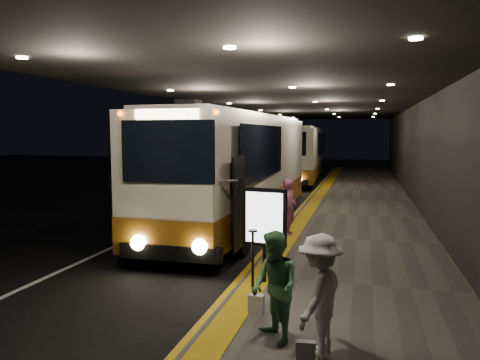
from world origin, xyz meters
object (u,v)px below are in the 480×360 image
at_px(info_sign, 265,219).
at_px(bag_polka, 306,353).
at_px(coach_main, 238,175).
at_px(coach_second, 301,156).
at_px(passenger_waiting_green, 275,287).
at_px(passenger_waiting_white, 320,295).
at_px(bag_plain, 256,304).
at_px(passenger_boarding, 289,207).
at_px(stanchion_post, 253,260).

bearing_deg(info_sign, bag_polka, -60.43).
relative_size(coach_main, coach_second, 1.07).
bearing_deg(passenger_waiting_green, passenger_waiting_white, 33.45).
bearing_deg(coach_second, bag_plain, -86.85).
relative_size(passenger_boarding, bag_polka, 5.41).
xyz_separation_m(bag_plain, info_sign, (-0.21, 1.64, 1.14)).
height_order(bag_plain, info_sign, info_sign).
height_order(passenger_boarding, stanchion_post, passenger_boarding).
distance_m(passenger_boarding, bag_plain, 6.22).
xyz_separation_m(passenger_waiting_white, bag_plain, (-1.15, 1.19, -0.67)).
height_order(passenger_waiting_green, bag_polka, passenger_waiting_green).
distance_m(bag_polka, bag_plain, 1.83).
distance_m(bag_polka, stanchion_post, 3.02).
distance_m(passenger_waiting_white, bag_plain, 1.79).
distance_m(coach_second, stanchion_post, 22.09).
height_order(passenger_waiting_green, bag_plain, passenger_waiting_green).
bearing_deg(bag_polka, passenger_waiting_green, 132.88).
bearing_deg(passenger_waiting_green, coach_main, 161.03).
bearing_deg(passenger_boarding, coach_second, 4.63).
relative_size(coach_second, passenger_waiting_green, 6.89).
height_order(passenger_waiting_white, stanchion_post, passenger_waiting_white).
relative_size(bag_plain, stanchion_post, 0.28).
distance_m(coach_second, bag_plain, 23.28).
distance_m(coach_main, stanchion_post, 7.01).
xyz_separation_m(coach_main, coach_second, (0.09, 15.37, -0.10)).
xyz_separation_m(bag_polka, info_sign, (-1.22, 3.17, 1.14)).
relative_size(passenger_boarding, stanchion_post, 1.45).
height_order(coach_main, passenger_waiting_white, coach_main).
distance_m(coach_second, passenger_waiting_green, 24.26).
height_order(passenger_waiting_green, passenger_waiting_white, passenger_waiting_white).
relative_size(passenger_boarding, info_sign, 0.87).
xyz_separation_m(info_sign, stanchion_post, (-0.12, -0.50, -0.72)).
bearing_deg(bag_plain, bag_polka, -56.49).
relative_size(coach_main, bag_polka, 38.48).
bearing_deg(coach_second, passenger_waiting_green, -85.93).
distance_m(passenger_boarding, passenger_waiting_green, 7.19).
bearing_deg(passenger_waiting_green, info_sign, 157.62).
bearing_deg(bag_plain, coach_second, 95.73).
xyz_separation_m(coach_main, passenger_boarding, (2.00, -1.58, -0.78)).
xyz_separation_m(bag_polka, stanchion_post, (-1.34, 2.67, 0.42)).
bearing_deg(passenger_boarding, passenger_waiting_green, -174.62).
distance_m(passenger_waiting_green, passenger_waiting_white, 0.70).
relative_size(coach_main, passenger_waiting_white, 7.15).
bearing_deg(passenger_waiting_white, coach_main, -142.50).
bearing_deg(bag_polka, stanchion_post, 116.70).
xyz_separation_m(bag_polka, bag_plain, (-1.01, 1.53, 0.00)).
relative_size(passenger_waiting_white, bag_plain, 5.23).
distance_m(coach_main, passenger_waiting_white, 9.66).
height_order(coach_main, stanchion_post, coach_main).
bearing_deg(passenger_waiting_white, coach_second, -156.09).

